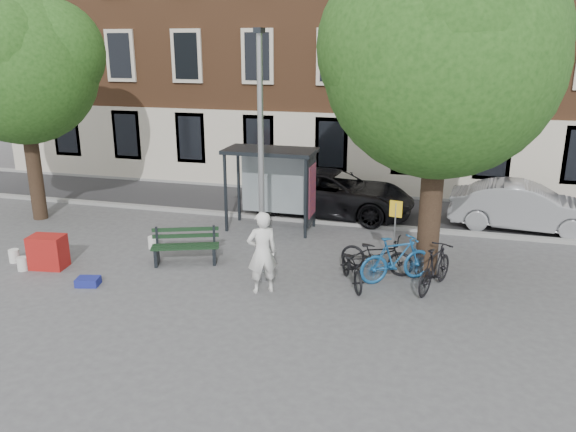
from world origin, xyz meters
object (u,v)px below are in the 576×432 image
at_px(car_silver, 525,207).
at_px(notice_sign, 395,220).
at_px(lamppost, 261,173).
at_px(red_stand, 48,252).
at_px(bench, 186,248).
at_px(bike_a, 377,254).
at_px(car_dark, 332,193).
at_px(bike_b, 396,259).
at_px(bus_shelter, 283,171).
at_px(bike_d, 435,268).
at_px(bike_c, 352,267).
at_px(painter, 262,252).

height_order(car_silver, notice_sign, notice_sign).
bearing_deg(lamppost, red_stand, -172.54).
relative_size(bench, bike_a, 0.98).
bearing_deg(car_dark, notice_sign, -147.47).
bearing_deg(notice_sign, car_silver, 62.77).
height_order(bike_b, notice_sign, notice_sign).
relative_size(bus_shelter, bike_d, 1.52).
xyz_separation_m(bench, notice_sign, (5.54, 0.90, 0.97)).
xyz_separation_m(bench, bike_b, (5.66, 0.22, 0.17)).
bearing_deg(bus_shelter, red_stand, -136.70).
xyz_separation_m(bike_c, car_silver, (4.64, 5.81, 0.30)).
bearing_deg(bench, bike_a, -12.96).
height_order(lamppost, bench, lamppost).
bearing_deg(lamppost, bike_c, 6.45).
bearing_deg(painter, car_silver, -166.28).
distance_m(lamppost, bike_c, 3.24).
height_order(bus_shelter, bike_c, bus_shelter).
xyz_separation_m(bike_a, bike_c, (-0.48, -0.99, -0.04)).
height_order(bus_shelter, bike_a, bus_shelter).
xyz_separation_m(bike_a, bike_d, (1.49, -0.72, 0.06)).
bearing_deg(notice_sign, bus_shelter, 156.66).
bearing_deg(bus_shelter, car_dark, 58.80).
height_order(bike_c, car_dark, car_dark).
relative_size(lamppost, notice_sign, 3.17).
height_order(painter, car_silver, painter).
bearing_deg(painter, red_stand, -31.19).
relative_size(bus_shelter, bike_b, 1.43).
bearing_deg(bus_shelter, lamppost, -81.57).
distance_m(lamppost, car_dark, 6.46).
distance_m(bench, bike_d, 6.61).
bearing_deg(car_silver, notice_sign, 146.04).
relative_size(red_stand, notice_sign, 0.47).
height_order(bus_shelter, car_dark, bus_shelter).
relative_size(bike_a, red_stand, 2.15).
bearing_deg(car_silver, lamppost, 136.47).
height_order(bus_shelter, notice_sign, bus_shelter).
distance_m(bike_a, red_stand, 8.74).
distance_m(bench, bike_c, 4.65).
bearing_deg(painter, bus_shelter, -111.87).
xyz_separation_m(car_dark, notice_sign, (2.54, -4.65, 0.61)).
xyz_separation_m(lamppost, car_silver, (6.89, 6.06, -2.02)).
bearing_deg(car_silver, painter, 140.55).
distance_m(red_stand, notice_sign, 9.23).
bearing_deg(red_stand, bike_b, 9.65).
height_order(bench, bike_c, same).
height_order(painter, notice_sign, painter).
bearing_deg(bench, bike_d, -20.89).
bearing_deg(bike_b, bike_a, 15.28).
xyz_separation_m(lamppost, car_dark, (0.61, 6.11, -2.00)).
distance_m(painter, notice_sign, 3.65).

